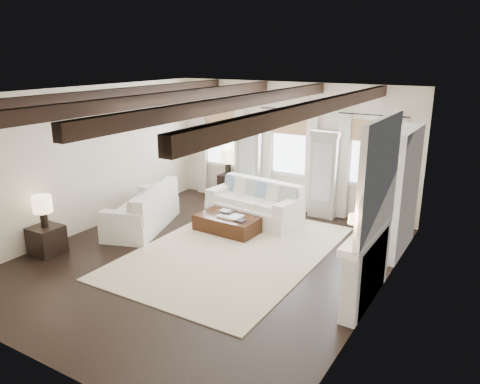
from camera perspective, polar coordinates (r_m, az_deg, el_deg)
The scene contains 16 objects.
ground at distance 9.29m, azimuth -4.08°, elevation -8.11°, with size 7.50×7.50×0.00m, color black.
room_shell at distance 9.03m, azimuth 2.85°, elevation 3.86°, with size 6.54×7.54×3.22m.
area_rug at distance 9.58m, azimuth -0.93°, elevation -7.22°, with size 3.43×4.99×0.02m, color beige.
sofa_back at distance 11.16m, azimuth 1.92°, elevation -1.58°, with size 2.34×1.28×0.96m.
sofa_left at distance 10.93m, azimuth -11.54°, elevation -2.34°, with size 1.69×2.45×0.96m.
ottoman at distance 10.58m, azimuth -1.38°, elevation -3.82°, with size 1.42×0.89×0.37m, color black.
tray at distance 10.40m, azimuth -1.16°, elevation -2.96°, with size 0.50×0.38×0.04m, color white.
book_lower at distance 10.54m, azimuth -1.60°, elevation -2.47°, with size 0.26×0.20×0.04m, color #262628.
book_upper at distance 10.53m, azimuth -1.85°, elevation -2.29°, with size 0.22×0.17×0.03m, color beige.
book_loose at distance 10.16m, azimuth -0.03°, elevation -3.49°, with size 0.24×0.18×0.03m, color #262628.
side_table_front at distance 10.16m, azimuth -22.50°, elevation -5.44°, with size 0.57×0.57×0.57m, color black.
lamp_front at distance 9.93m, azimuth -22.95°, elevation -1.57°, with size 0.37×0.37×0.64m.
side_table_back at distance 12.91m, azimuth -1.45°, elevation 0.71°, with size 0.45×0.45×0.67m, color black.
lamp_back at distance 12.71m, azimuth -1.47°, elevation 4.20°, with size 0.40×0.40×0.69m.
candlestick_near at distance 7.88m, azimuth 13.19°, elevation -10.50°, with size 0.17×0.17×0.85m.
candlestick_far at distance 8.25m, azimuth 14.08°, elevation -9.59°, with size 0.15×0.15×0.74m.
Camera 1 is at (4.89, -6.87, 3.90)m, focal length 35.00 mm.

